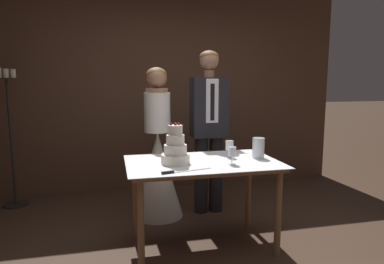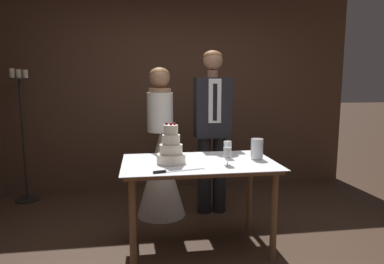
{
  "view_description": "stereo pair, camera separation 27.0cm",
  "coord_description": "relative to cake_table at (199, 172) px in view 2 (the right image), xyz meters",
  "views": [
    {
      "loc": [
        -0.77,
        -2.48,
        1.48
      ],
      "look_at": [
        -0.02,
        0.74,
        0.99
      ],
      "focal_mm": 32.0,
      "sensor_mm": 36.0,
      "label": 1
    },
    {
      "loc": [
        -0.51,
        -2.53,
        1.48
      ],
      "look_at": [
        -0.02,
        0.74,
        0.99
      ],
      "focal_mm": 32.0,
      "sensor_mm": 36.0,
      "label": 2
    }
  ],
  "objects": [
    {
      "name": "wall_back",
      "position": [
        0.02,
        1.91,
        0.68
      ],
      "size": [
        4.89,
        0.12,
        2.75
      ],
      "primitive_type": "cube",
      "color": "#513828",
      "rests_on": "ground_plane"
    },
    {
      "name": "cake_table",
      "position": [
        0.0,
        0.0,
        0.0
      ],
      "size": [
        1.33,
        0.82,
        0.79
      ],
      "color": "brown",
      "rests_on": "ground_plane"
    },
    {
      "name": "tiered_cake",
      "position": [
        -0.24,
        -0.02,
        0.21
      ],
      "size": [
        0.25,
        0.25,
        0.35
      ],
      "color": "silver",
      "rests_on": "cake_table"
    },
    {
      "name": "cake_knife",
      "position": [
        -0.28,
        -0.31,
        0.1
      ],
      "size": [
        0.42,
        0.12,
        0.02
      ],
      "rotation": [
        0.0,
        0.0,
        0.23
      ],
      "color": "silver",
      "rests_on": "cake_table"
    },
    {
      "name": "wine_glass_near",
      "position": [
        0.21,
        -0.16,
        0.2
      ],
      "size": [
        0.07,
        0.07,
        0.15
      ],
      "color": "silver",
      "rests_on": "cake_table"
    },
    {
      "name": "wine_glass_middle",
      "position": [
        0.28,
        0.11,
        0.2
      ],
      "size": [
        0.07,
        0.07,
        0.15
      ],
      "color": "silver",
      "rests_on": "cake_table"
    },
    {
      "name": "hurricane_candle",
      "position": [
        0.53,
        0.02,
        0.18
      ],
      "size": [
        0.11,
        0.11,
        0.19
      ],
      "color": "silver",
      "rests_on": "cake_table"
    },
    {
      "name": "bride",
      "position": [
        -0.29,
        0.81,
        -0.09
      ],
      "size": [
        0.54,
        0.54,
        1.63
      ],
      "color": "white",
      "rests_on": "ground_plane"
    },
    {
      "name": "groom",
      "position": [
        0.29,
        0.81,
        0.32
      ],
      "size": [
        0.39,
        0.25,
        1.81
      ],
      "color": "black",
      "rests_on": "ground_plane"
    },
    {
      "name": "candle_stand",
      "position": [
        -1.93,
        1.52,
        0.11
      ],
      "size": [
        0.28,
        0.28,
        1.64
      ],
      "color": "black",
      "rests_on": "ground_plane"
    }
  ]
}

